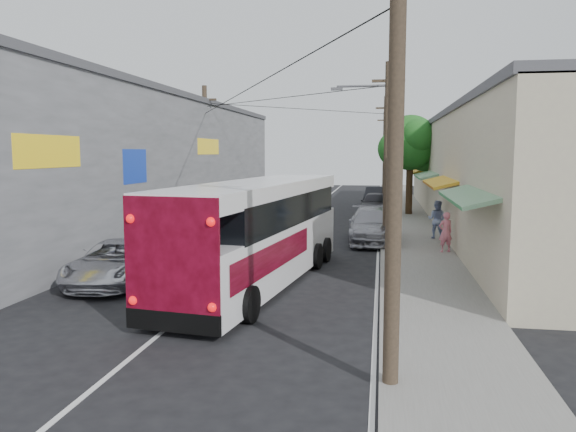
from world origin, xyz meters
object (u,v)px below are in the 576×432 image
Objects in this scene: parked_suv at (372,226)px; parked_car_far at (376,196)px; coach_bus at (260,231)px; pedestrian_near at (445,232)px; parked_car_mid at (375,203)px; pedestrian_far at (437,219)px; jeepney at (117,262)px.

parked_suv is 18.88m from parked_car_far.
coach_bus is 2.63× the size of parked_car_far.
pedestrian_near reaches higher than parked_car_far.
pedestrian_far is (3.00, -10.63, 0.25)m from parked_car_mid.
parked_car_mid is (7.91, 21.23, 0.09)m from jeepney.
jeepney is 22.66m from parked_car_mid.
parked_car_mid is at bearing 88.26° from coach_bus.
jeepney is at bearing -163.36° from coach_bus.
parked_car_far reaches higher than jeepney.
pedestrian_far is at bearing -71.21° from parked_car_mid.
parked_car_far is 18.20m from pedestrian_far.
parked_car_mid is at bearing -51.57° from pedestrian_far.
pedestrian_near is at bearing -45.83° from parked_suv.
parked_car_mid is at bearing -100.54° from pedestrian_near.
jeepney is 1.12× the size of parked_car_far.
coach_bus reaches higher than parked_car_mid.
parked_car_mid is 11.05m from pedestrian_far.
parked_suv reaches higher than parked_car_mid.
coach_bus is 28.04m from parked_car_far.
jeepney is at bearing 9.92° from pedestrian_near.
parked_car_mid is 7.31m from parked_car_far.
parked_suv is 3.15m from pedestrian_far.
pedestrian_near is (3.05, -21.65, 0.22)m from parked_car_far.
jeepney is at bearing -101.41° from parked_car_far.
pedestrian_near reaches higher than parked_car_mid.
jeepney is 1.08× the size of parked_car_mid.
pedestrian_near is (3.00, -14.34, 0.17)m from parked_car_mid.
parked_suv is (7.91, 9.67, 0.10)m from jeepney.
coach_bus is 20.81m from parked_car_mid.
coach_bus is at bearing 79.79° from pedestrian_far.
pedestrian_near is at bearing 51.67° from coach_bus.
parked_car_far is 2.68× the size of pedestrian_near.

